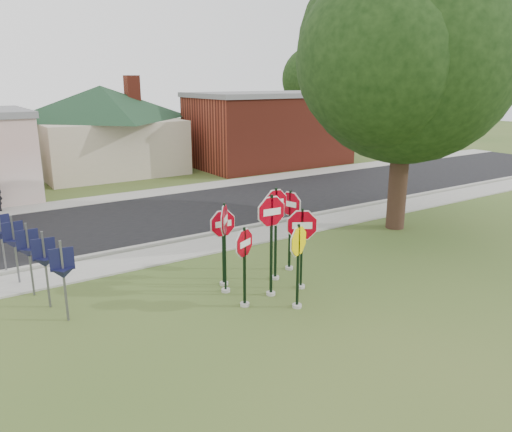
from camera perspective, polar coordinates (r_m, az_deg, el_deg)
ground at (r=12.82m, az=4.83°, el=-10.41°), size 120.00×120.00×0.00m
sidewalk_near at (r=17.12m, az=-6.62°, el=-3.59°), size 60.00×1.60×0.06m
road at (r=21.08m, az=-12.20°, el=-0.24°), size 60.00×7.00×0.04m
sidewalk_far at (r=25.02m, az=-15.84°, el=2.00°), size 60.00×1.60×0.06m
curb at (r=17.97m, az=-8.08°, el=-2.59°), size 60.00×0.20×0.14m
stop_sign_center at (r=12.85m, az=1.77°, el=-1.60°), size 1.11×0.24×2.86m
stop_sign_yellow at (r=12.31m, az=4.84°, el=-4.55°), size 0.98×0.45×2.29m
stop_sign_left at (r=12.37m, az=-1.33°, el=-4.78°), size 0.91×0.45×2.18m
stop_sign_right at (r=13.45m, az=5.26°, el=-2.44°), size 0.99×0.63×2.38m
stop_sign_back_right at (r=13.94m, az=2.27°, el=-0.63°), size 0.99×0.24×2.78m
stop_sign_back_left at (r=13.64m, az=-3.77°, el=-2.43°), size 1.05×0.24×2.31m
stop_sign_far_right at (r=14.74m, az=3.91°, el=-0.42°), size 0.29×0.97×2.54m
stop_sign_far_left at (r=13.13m, az=-3.59°, el=-2.14°), size 0.73×0.87×2.59m
route_sign_row at (r=14.30m, az=-24.53°, el=-3.73°), size 1.43×4.63×2.00m
building_house at (r=32.41m, az=-17.20°, el=11.31°), size 11.60×11.60×6.20m
building_brick at (r=33.71m, az=1.50°, el=9.98°), size 10.20×6.20×4.75m
oak_tree at (r=19.34m, az=16.98°, el=17.47°), size 11.51×10.91×10.45m
bg_tree_right at (r=45.60m, az=6.63°, el=15.29°), size 5.60×5.60×8.40m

